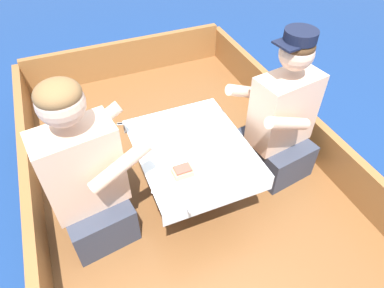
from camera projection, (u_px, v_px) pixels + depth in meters
ground_plane at (196, 227)px, 2.48m from camera, size 60.00×60.00×0.00m
boat_deck at (196, 214)px, 2.37m from camera, size 1.99×3.47×0.32m
gunwale_port at (36, 238)px, 1.89m from camera, size 0.06×3.47×0.29m
gunwale_starboard at (322, 145)px, 2.43m from camera, size 0.06×3.47×0.29m
bow_coaming at (127, 57)px, 3.29m from camera, size 1.87×0.06×0.34m
cockpit_table at (192, 152)px, 2.05m from camera, size 0.64×0.78×0.42m
person_port at (86, 179)px, 1.83m from camera, size 0.56×0.51×1.04m
person_starboard at (280, 122)px, 2.21m from camera, size 0.57×0.51×1.03m
plate_sandwich at (183, 175)px, 1.85m from camera, size 0.18×0.18×0.01m
plate_bread at (158, 131)px, 2.11m from camera, size 0.18×0.18×0.01m
sandwich at (183, 171)px, 1.83m from camera, size 0.11×0.08×0.05m
bowl_port_near at (224, 146)px, 1.99m from camera, size 0.15×0.15×0.04m
bowl_starboard_near at (206, 124)px, 2.14m from camera, size 0.11×0.11×0.04m
bowl_center_far at (209, 162)px, 1.89m from camera, size 0.13×0.13×0.04m
bowl_port_far at (183, 118)px, 2.17m from camera, size 0.13×0.13×0.04m
coffee_cup_port at (241, 169)px, 1.85m from camera, size 0.10×0.07×0.06m
coffee_cup_starboard at (198, 145)px, 1.98m from camera, size 0.10×0.07×0.06m
tin_can at (172, 156)px, 1.92m from camera, size 0.07×0.07×0.05m
utensil_knife_port at (185, 200)px, 1.73m from camera, size 0.02×0.17×0.00m
utensil_fork_port at (128, 123)px, 2.17m from camera, size 0.17×0.06×0.00m
utensil_spoon_starboard at (162, 194)px, 1.76m from camera, size 0.14×0.12×0.01m
utensil_spoon_center at (171, 137)px, 2.07m from camera, size 0.17×0.03×0.01m
utensil_knife_starboard at (191, 138)px, 2.07m from camera, size 0.17×0.05×0.00m
utensil_spoon_port at (191, 109)px, 2.28m from camera, size 0.17×0.03×0.01m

